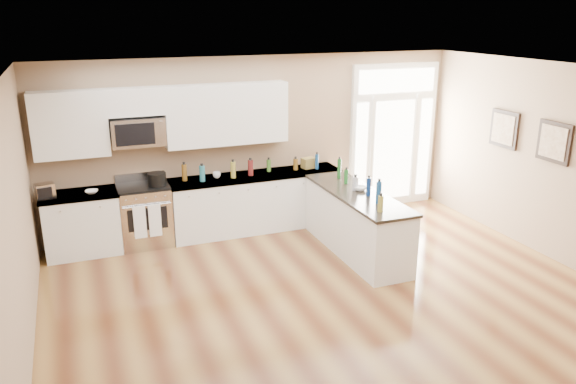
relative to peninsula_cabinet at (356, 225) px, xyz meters
The scene contains 20 objects.
ground 2.46m from the peninsula_cabinet, 112.44° to the right, with size 8.00×8.00×0.00m, color #562D18.
room_shell 2.74m from the peninsula_cabinet, 112.44° to the right, with size 8.00×8.00×8.00m.
back_cabinet_left 4.06m from the peninsula_cabinet, 159.09° to the left, with size 1.10×0.66×0.94m.
back_cabinet_right 1.81m from the peninsula_cabinet, 126.68° to the left, with size 2.85×0.66×0.94m.
peninsula_cabinet is the anchor object (origin of this frame).
upper_cabinet_left 4.39m from the peninsula_cabinet, 157.26° to the left, with size 1.04×0.33×0.95m, color white.
upper_cabinet_right 2.65m from the peninsula_cabinet, 133.15° to the left, with size 1.94×0.33×0.95m, color white.
upper_cabinet_short 3.73m from the peninsula_cabinet, 150.98° to the left, with size 0.82×0.33×0.40m, color white.
microwave 3.53m from the peninsula_cabinet, 151.57° to the left, with size 0.78×0.41×0.42m.
entry_door 2.52m from the peninsula_cabinet, 46.51° to the left, with size 1.70×0.10×2.60m.
wall_art_near 2.84m from the peninsula_cabinet, ahead, with size 0.05×0.58×0.58m.
wall_art_far 3.02m from the peninsula_cabinet, 22.25° to the right, with size 0.05×0.58×0.58m.
kitchen_range 3.22m from the peninsula_cabinet, 153.30° to the left, with size 0.76×0.68×1.08m.
stockpot 3.07m from the peninsula_cabinet, 152.71° to the left, with size 0.28×0.28×0.21m, color black.
toaster_oven 4.49m from the peninsula_cabinet, 162.08° to the left, with size 0.25×0.20×0.21m, color silver.
cardboard_box 1.62m from the peninsula_cabinet, 95.06° to the left, with size 0.21×0.15×0.17m, color brown.
bowl_left 3.90m from the peninsula_cabinet, 159.18° to the left, with size 0.18×0.18×0.04m, color white.
bowl_peninsula 0.55m from the peninsula_cabinet, 41.41° to the left, with size 0.19×0.19×0.06m, color white.
cup_counter 2.34m from the peninsula_cabinet, 139.24° to the left, with size 0.12×0.12×0.10m, color white.
counter_bottles 1.25m from the peninsula_cabinet, 133.59° to the left, with size 2.37×2.45×0.32m.
Camera 1 is at (-2.86, -4.64, 3.45)m, focal length 35.00 mm.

